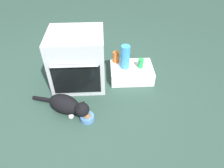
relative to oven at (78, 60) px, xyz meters
The scene contains 8 objects.
ground 0.53m from the oven, 95.70° to the right, with size 8.00×8.00×0.00m, color #284238.
oven is the anchor object (origin of this frame).
pantry_cabinet 0.70m from the oven, ahead, with size 0.52×0.39×0.16m, color white.
food_bowl 0.70m from the oven, 79.65° to the right, with size 0.15×0.15×0.09m.
cat 0.57m from the oven, 100.11° to the right, with size 0.67×0.40×0.22m.
soda_can 0.77m from the oven, ahead, with size 0.07×0.07×0.12m, color green.
sauce_jar 0.50m from the oven, 21.21° to the left, with size 0.08×0.08×0.14m, color #D16023.
water_bottle 0.56m from the oven, ahead, with size 0.11×0.11×0.30m, color #388CD1.
Camera 1 is at (0.34, -1.57, 1.66)m, focal length 32.51 mm.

